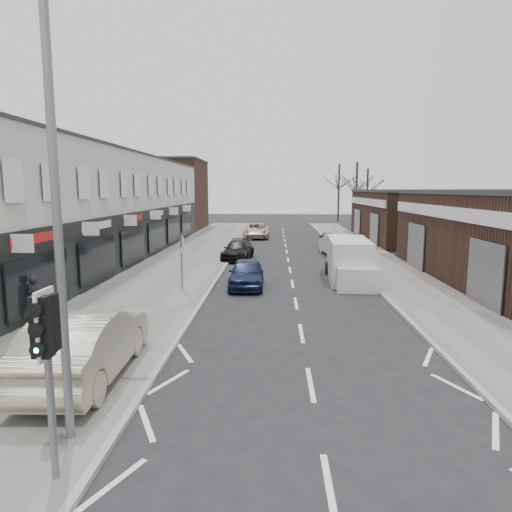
# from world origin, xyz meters

# --- Properties ---
(ground) EXTENTS (160.00, 160.00, 0.00)m
(ground) POSITION_xyz_m (0.00, 0.00, 0.00)
(ground) COLOR black
(ground) RESTS_ON ground
(pavement_left) EXTENTS (5.50, 64.00, 0.12)m
(pavement_left) POSITION_xyz_m (-6.75, 22.00, 0.06)
(pavement_left) COLOR slate
(pavement_left) RESTS_ON ground
(pavement_right) EXTENTS (3.50, 64.00, 0.12)m
(pavement_right) POSITION_xyz_m (5.75, 22.00, 0.06)
(pavement_right) COLOR slate
(pavement_right) RESTS_ON ground
(shop_terrace_left) EXTENTS (8.00, 41.00, 7.10)m
(shop_terrace_left) POSITION_xyz_m (-13.50, 19.50, 3.55)
(shop_terrace_left) COLOR beige
(shop_terrace_left) RESTS_ON ground
(brick_block_far) EXTENTS (8.00, 10.00, 8.00)m
(brick_block_far) POSITION_xyz_m (-13.50, 45.00, 4.00)
(brick_block_far) COLOR #462A1E
(brick_block_far) RESTS_ON ground
(right_unit_far) EXTENTS (10.00, 16.00, 4.50)m
(right_unit_far) POSITION_xyz_m (12.50, 34.00, 2.25)
(right_unit_far) COLOR #392419
(right_unit_far) RESTS_ON ground
(tree_far_a) EXTENTS (3.60, 3.60, 8.00)m
(tree_far_a) POSITION_xyz_m (9.00, 48.00, 0.00)
(tree_far_a) COLOR #382D26
(tree_far_a) RESTS_ON ground
(tree_far_b) EXTENTS (3.60, 3.60, 7.50)m
(tree_far_b) POSITION_xyz_m (11.50, 54.00, 0.00)
(tree_far_b) COLOR #382D26
(tree_far_b) RESTS_ON ground
(tree_far_c) EXTENTS (3.60, 3.60, 8.50)m
(tree_far_c) POSITION_xyz_m (8.50, 60.00, 0.00)
(tree_far_c) COLOR #382D26
(tree_far_c) RESTS_ON ground
(traffic_light) EXTENTS (0.28, 0.60, 3.10)m
(traffic_light) POSITION_xyz_m (-4.40, -2.02, 2.41)
(traffic_light) COLOR slate
(traffic_light) RESTS_ON pavement_left
(street_lamp) EXTENTS (2.23, 0.22, 8.00)m
(street_lamp) POSITION_xyz_m (-4.53, -0.80, 4.62)
(street_lamp) COLOR slate
(street_lamp) RESTS_ON pavement_left
(warning_sign) EXTENTS (0.12, 0.80, 2.70)m
(warning_sign) POSITION_xyz_m (-5.16, 12.00, 2.20)
(warning_sign) COLOR slate
(warning_sign) RESTS_ON pavement_left
(white_van) EXTENTS (2.23, 5.68, 2.17)m
(white_van) POSITION_xyz_m (2.94, 14.82, 1.03)
(white_van) COLOR silver
(white_van) RESTS_ON ground
(sedan_on_pavement) EXTENTS (1.97, 5.23, 1.71)m
(sedan_on_pavement) POSITION_xyz_m (-5.52, 1.95, 0.97)
(sedan_on_pavement) COLOR #A69B84
(sedan_on_pavement) RESTS_ON pavement_left
(pedestrian) EXTENTS (0.62, 0.41, 1.69)m
(pedestrian) POSITION_xyz_m (-9.20, 6.47, 0.96)
(pedestrian) COLOR black
(pedestrian) RESTS_ON pavement_left
(parked_car_left_a) EXTENTS (1.68, 4.06, 1.38)m
(parked_car_left_a) POSITION_xyz_m (-2.26, 13.10, 0.69)
(parked_car_left_a) COLOR #141D41
(parked_car_left_a) RESTS_ON ground
(parked_car_left_b) EXTENTS (2.18, 4.52, 1.27)m
(parked_car_left_b) POSITION_xyz_m (-3.40, 21.93, 0.63)
(parked_car_left_b) COLOR black
(parked_car_left_b) RESTS_ON ground
(parked_car_left_c) EXTENTS (2.40, 5.21, 1.45)m
(parked_car_left_c) POSITION_xyz_m (-2.71, 35.79, 0.72)
(parked_car_left_c) COLOR beige
(parked_car_left_c) RESTS_ON ground
(parked_car_right_a) EXTENTS (2.14, 4.93, 1.58)m
(parked_car_right_a) POSITION_xyz_m (3.50, 24.14, 0.79)
(parked_car_right_a) COLOR silver
(parked_car_right_a) RESTS_ON ground
(parked_car_right_b) EXTENTS (1.83, 3.87, 1.28)m
(parked_car_right_b) POSITION_xyz_m (3.50, 28.91, 0.64)
(parked_car_right_b) COLOR black
(parked_car_right_b) RESTS_ON ground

